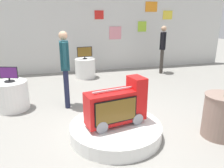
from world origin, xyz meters
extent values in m
plane|color=gray|center=(0.00, 0.00, 0.00)|extent=(30.00, 30.00, 0.00)
cube|color=silver|center=(0.00, 4.87, 1.68)|extent=(12.57, 0.10, 3.36)
cube|color=yellow|center=(3.59, 4.80, 2.17)|extent=(0.42, 0.02, 0.35)
cube|color=orange|center=(2.83, 4.80, 2.48)|extent=(0.51, 0.02, 0.38)
cube|color=pink|center=(1.33, 4.80, 1.48)|extent=(0.49, 0.02, 0.49)
cube|color=#9ECC33|center=(2.47, 4.80, 1.72)|extent=(0.36, 0.02, 0.41)
cube|color=red|center=(0.68, 4.80, 2.17)|extent=(0.35, 0.02, 0.32)
cylinder|color=white|center=(-0.10, -0.27, 0.12)|extent=(1.67, 1.67, 0.24)
cylinder|color=gray|center=(-0.44, -0.34, 0.34)|extent=(0.29, 0.45, 0.21)
cylinder|color=gray|center=(0.24, -0.21, 0.34)|extent=(0.29, 0.45, 0.21)
cube|color=red|center=(-0.10, -0.27, 0.59)|extent=(1.14, 0.57, 0.57)
cube|color=red|center=(0.32, -0.19, 0.98)|extent=(0.30, 0.41, 0.20)
cube|color=black|center=(-0.15, -0.48, 0.59)|extent=(0.77, 0.16, 0.43)
cube|color=brown|center=(-0.15, -0.48, 0.59)|extent=(0.73, 0.16, 0.39)
cube|color=#B2B2B7|center=(-0.10, -0.27, 0.91)|extent=(0.86, 0.19, 0.02)
cylinder|color=white|center=(-2.12, 1.52, 0.34)|extent=(0.76, 0.76, 0.68)
cylinder|color=black|center=(-2.12, 1.52, 0.69)|extent=(0.22, 0.22, 0.02)
cylinder|color=black|center=(-2.12, 1.52, 0.73)|extent=(0.04, 0.04, 0.06)
cube|color=black|center=(-2.12, 1.52, 0.90)|extent=(0.42, 0.17, 0.27)
cube|color=#561E6B|center=(-2.12, 1.50, 0.90)|extent=(0.38, 0.13, 0.24)
cylinder|color=white|center=(-0.06, 3.84, 0.34)|extent=(0.72, 0.72, 0.68)
cylinder|color=black|center=(-0.06, 3.84, 0.69)|extent=(0.16, 0.16, 0.02)
cylinder|color=black|center=(-0.06, 3.84, 0.73)|extent=(0.04, 0.04, 0.06)
cube|color=black|center=(-0.06, 3.84, 0.93)|extent=(0.54, 0.11, 0.35)
cube|color=brown|center=(-0.06, 3.82, 0.93)|extent=(0.49, 0.08, 0.31)
cylinder|color=gray|center=(1.73, -0.77, 0.40)|extent=(0.62, 0.62, 0.80)
cylinder|color=gray|center=(1.73, -0.77, 0.79)|extent=(0.65, 0.65, 0.02)
cylinder|color=#38332D|center=(2.86, 3.69, 0.46)|extent=(0.12, 0.12, 0.92)
cylinder|color=#38332D|center=(2.96, 3.86, 0.46)|extent=(0.12, 0.12, 0.92)
cube|color=black|center=(2.91, 3.77, 1.24)|extent=(0.37, 0.43, 0.63)
sphere|color=tan|center=(2.91, 3.77, 1.68)|extent=(0.20, 0.20, 0.20)
cylinder|color=black|center=(2.78, 3.57, 1.27)|extent=(0.08, 0.08, 0.57)
cylinder|color=black|center=(3.04, 3.98, 1.27)|extent=(0.08, 0.08, 0.57)
cylinder|color=#1E233F|center=(-0.86, 1.26, 0.47)|extent=(0.12, 0.12, 0.93)
cylinder|color=#1E233F|center=(-0.86, 1.46, 0.47)|extent=(0.12, 0.12, 0.93)
cube|color=#194751|center=(-0.86, 1.36, 1.26)|extent=(0.21, 0.38, 0.64)
sphere|color=tan|center=(-0.86, 1.36, 1.71)|extent=(0.20, 0.20, 0.20)
cylinder|color=#194751|center=(-0.87, 1.12, 1.29)|extent=(0.08, 0.08, 0.58)
cylinder|color=#194751|center=(-0.86, 1.60, 1.29)|extent=(0.08, 0.08, 0.58)
camera|label=1|loc=(-1.07, -3.65, 2.11)|focal=34.50mm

